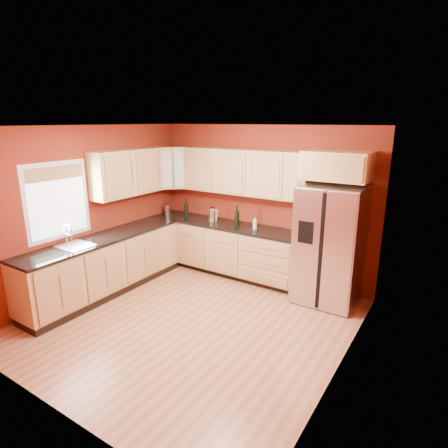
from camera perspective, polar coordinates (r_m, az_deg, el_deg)
The scene contains 23 objects.
floor at distance 5.34m, azimuth -5.05°, elevation -14.47°, with size 4.00×4.00×0.00m, color #99593B.
ceiling at distance 4.63m, azimuth -5.84°, elevation 14.62°, with size 4.00×4.00×0.00m, color silver.
wall_back at distance 6.47m, azimuth 5.58°, elevation 3.26°, with size 4.00×0.04×2.60m, color maroon.
wall_front at distance 3.58m, azimuth -25.79°, elevation -8.58°, with size 4.00×0.04×2.60m, color maroon.
wall_left at distance 6.23m, azimuth -20.06°, elevation 1.91°, with size 0.04×4.00×2.60m, color maroon.
wall_right at distance 3.97m, azimuth 18.03°, elevation -5.40°, with size 0.04×4.00×2.60m, color maroon.
base_cabinets_back at distance 6.72m, azimuth 0.03°, elevation -3.83°, with size 2.90×0.60×0.88m, color tan.
base_cabinets_left at distance 6.25m, azimuth -17.65°, elevation -6.10°, with size 0.60×2.80×0.88m, color tan.
countertop_back at distance 6.57m, azimuth -0.02°, elevation -0.07°, with size 2.90×0.62×0.04m, color black.
countertop_left at distance 6.10m, azimuth -17.94°, elevation -2.09°, with size 0.62×2.80×0.04m, color black.
upper_cabinets_back at distance 6.35m, azimuth 2.99°, elevation 7.90°, with size 2.30×0.33×0.75m, color tan.
upper_cabinets_left at distance 6.47m, azimuth -14.49°, elevation 7.57°, with size 0.33×1.35×0.75m, color tan.
corner_upper_cabinet at distance 7.03m, azimuth -7.89°, elevation 8.52°, with size 0.62×0.33×0.75m, color tan.
over_fridge_cabinet at distance 5.58m, azimuth 16.87°, elevation 8.52°, with size 0.92×0.60×0.40m, color tan.
refrigerator at distance 5.75m, azimuth 15.75°, elevation -3.07°, with size 0.90×0.75×1.78m, color #B3B3B8.
window at distance 5.89m, azimuth -24.01°, elevation 3.24°, with size 0.03×0.90×1.00m, color white.
sink_faucet at distance 5.76m, azimuth -21.89°, elevation -1.71°, with size 0.50×0.42×0.30m, color silver, non-canonical shape.
canister_left at distance 7.24m, azimuth -8.61°, elevation 2.16°, with size 0.12×0.12×0.19m, color #B3B3B8.
canister_right at distance 6.67m, azimuth -1.77°, elevation 1.25°, with size 0.13×0.13×0.20m, color #B3B3B8.
wine_bottle_a at distance 7.06m, azimuth -5.80°, elevation 2.52°, with size 0.07×0.07×0.33m, color black, non-canonical shape.
wine_bottle_b at distance 6.35m, azimuth 1.97°, elevation 1.22°, with size 0.08×0.08×0.36m, color black, non-canonical shape.
knife_block at distance 6.68m, azimuth -1.61°, elevation 1.36°, with size 0.11×0.10×0.22m, color tan.
soap_dispenser at distance 6.22m, azimuth 4.72°, elevation 0.10°, with size 0.07×0.07×0.20m, color silver.
Camera 1 is at (2.88, -3.63, 2.67)m, focal length 30.00 mm.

